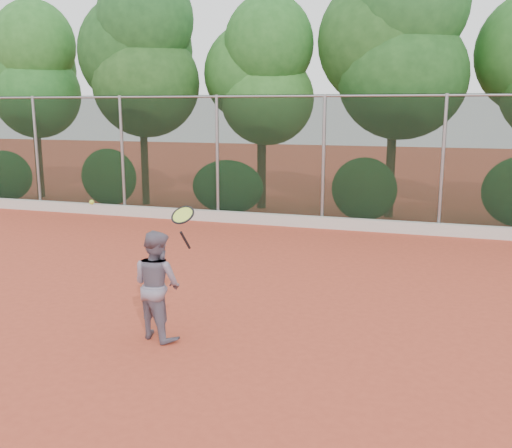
% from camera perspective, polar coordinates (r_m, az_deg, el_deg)
% --- Properties ---
extents(ground, '(80.00, 80.00, 0.00)m').
position_cam_1_polar(ground, '(8.99, -1.92, -9.07)').
color(ground, '#B8432B').
rests_on(ground, ground).
extents(concrete_curb, '(24.00, 0.20, 0.30)m').
position_cam_1_polar(concrete_curb, '(15.31, 6.49, 0.17)').
color(concrete_curb, beige).
rests_on(concrete_curb, ground).
extents(tennis_player, '(0.91, 0.82, 1.53)m').
position_cam_1_polar(tennis_player, '(8.04, -9.86, -6.00)').
color(tennis_player, slate).
rests_on(tennis_player, ground).
extents(chainlink_fence, '(24.09, 0.09, 3.50)m').
position_cam_1_polar(chainlink_fence, '(15.25, 6.76, 6.60)').
color(chainlink_fence, black).
rests_on(chainlink_fence, ground).
extents(foliage_backdrop, '(23.70, 3.63, 7.55)m').
position_cam_1_polar(foliage_backdrop, '(17.28, 6.39, 15.64)').
color(foliage_backdrop, '#462A1B').
rests_on(foliage_backdrop, ground).
extents(tennis_racket, '(0.36, 0.33, 0.60)m').
position_cam_1_polar(tennis_racket, '(7.44, -7.32, 0.61)').
color(tennis_racket, black).
rests_on(tennis_racket, ground).
extents(tennis_ball_in_flight, '(0.07, 0.07, 0.07)m').
position_cam_1_polar(tennis_ball_in_flight, '(8.87, -16.11, 2.11)').
color(tennis_ball_in_flight, '#BEDF32').
rests_on(tennis_ball_in_flight, ground).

